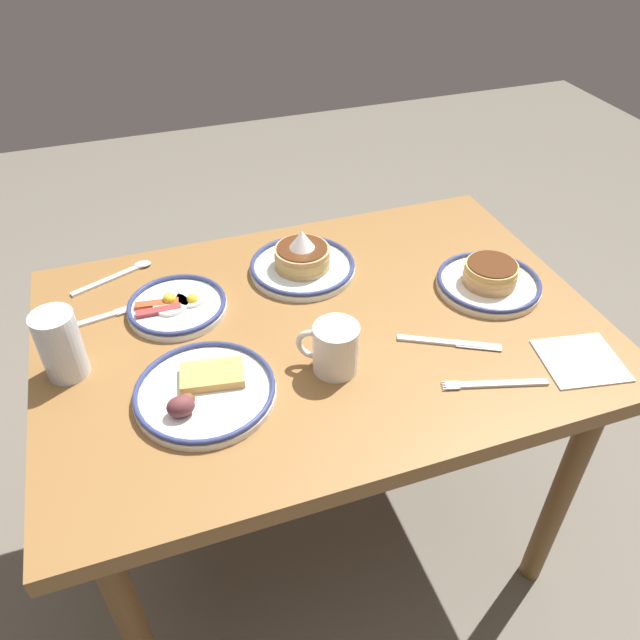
{
  "coord_description": "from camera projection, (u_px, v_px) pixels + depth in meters",
  "views": [
    {
      "loc": [
        0.33,
        0.94,
        1.59
      ],
      "look_at": [
        0.01,
        0.02,
        0.79
      ],
      "focal_mm": 34.84,
      "sensor_mm": 36.0,
      "label": 1
    }
  ],
  "objects": [
    {
      "name": "plate_center_pancakes",
      "position": [
        177.0,
        306.0,
        1.33
      ],
      "size": [
        0.21,
        0.21,
        0.04
      ],
      "color": "white",
      "rests_on": "dining_table"
    },
    {
      "name": "coffee_mug",
      "position": [
        334.0,
        347.0,
        1.16
      ],
      "size": [
        0.11,
        0.09,
        0.1
      ],
      "color": "white",
      "rests_on": "dining_table"
    },
    {
      "name": "ground_plane",
      "position": [
        321.0,
        527.0,
        1.78
      ],
      "size": [
        6.0,
        6.0,
        0.0
      ],
      "primitive_type": "plane",
      "color": "#625C50"
    },
    {
      "name": "plate_far_side",
      "position": [
        204.0,
        391.0,
        1.13
      ],
      "size": [
        0.26,
        0.26,
        0.05
      ],
      "color": "white",
      "rests_on": "dining_table"
    },
    {
      "name": "fork_far",
      "position": [
        87.0,
        322.0,
        1.3
      ],
      "size": [
        0.19,
        0.05,
        0.01
      ],
      "color": "silver",
      "rests_on": "dining_table"
    },
    {
      "name": "fork_near",
      "position": [
        494.0,
        384.0,
        1.16
      ],
      "size": [
        0.2,
        0.07,
        0.01
      ],
      "color": "silver",
      "rests_on": "dining_table"
    },
    {
      "name": "paper_napkin",
      "position": [
        581.0,
        360.0,
        1.21
      ],
      "size": [
        0.17,
        0.16,
        0.0
      ],
      "primitive_type": "cube",
      "rotation": [
        0.0,
        0.0,
        -0.18
      ],
      "color": "white",
      "rests_on": "dining_table"
    },
    {
      "name": "drinking_glass",
      "position": [
        61.0,
        348.0,
        1.15
      ],
      "size": [
        0.08,
        0.08,
        0.14
      ],
      "color": "silver",
      "rests_on": "dining_table"
    },
    {
      "name": "dining_table",
      "position": [
        321.0,
        356.0,
        1.35
      ],
      "size": [
        1.16,
        0.8,
        0.76
      ],
      "color": "brown",
      "rests_on": "ground_plane"
    },
    {
      "name": "plate_far_companion",
      "position": [
        302.0,
        262.0,
        1.43
      ],
      "size": [
        0.24,
        0.24,
        0.11
      ],
      "color": "white",
      "rests_on": "dining_table"
    },
    {
      "name": "butter_knife",
      "position": [
        449.0,
        343.0,
        1.25
      ],
      "size": [
        0.19,
        0.11,
        0.01
      ],
      "color": "silver",
      "rests_on": "dining_table"
    },
    {
      "name": "tea_spoon",
      "position": [
        123.0,
        273.0,
        1.44
      ],
      "size": [
        0.19,
        0.09,
        0.01
      ],
      "color": "silver",
      "rests_on": "dining_table"
    },
    {
      "name": "plate_near_main",
      "position": [
        490.0,
        280.0,
        1.38
      ],
      "size": [
        0.23,
        0.23,
        0.06
      ],
      "color": "silver",
      "rests_on": "dining_table"
    }
  ]
}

